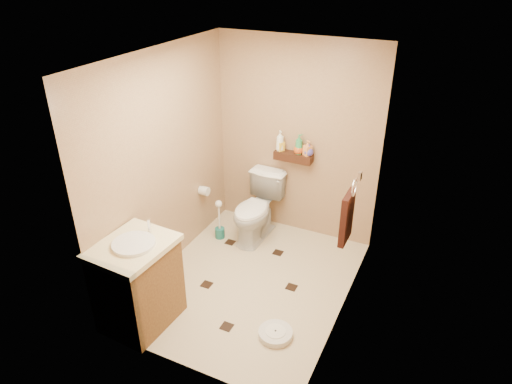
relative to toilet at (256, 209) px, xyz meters
The scene contains 20 objects.
ground 0.98m from the toilet, 68.75° to the right, with size 2.50×2.50×0.00m, color #C6B190.
wall_back 0.96m from the toilet, 52.26° to the left, with size 2.00×0.04×2.40m, color #A3805D.
wall_front 2.25m from the toilet, 81.17° to the right, with size 2.00×0.04×2.40m, color #A3805D.
wall_left 1.34m from the toilet, 129.11° to the right, with size 0.04×2.50×2.40m, color #A3805D.
wall_right 1.75m from the toilet, 32.15° to the right, with size 0.04×2.50×2.40m, color #A3805D.
ceiling 2.19m from the toilet, 68.75° to the right, with size 2.00×2.50×0.02m, color white.
wall_shelf 0.77m from the toilet, 46.25° to the left, with size 0.46×0.14×0.10m, color #3E1B10.
floor_accents 1.02m from the toilet, 68.45° to the right, with size 1.19×1.43×0.01m.
toilet is the anchor object (origin of this frame).
vanity 1.82m from the toilet, 101.91° to the right, with size 0.63×0.75×1.02m.
bathroom_scale 1.72m from the toilet, 58.59° to the right, with size 0.34×0.34×0.06m.
toilet_brush 0.51m from the toilet, 152.98° to the right, with size 0.12×0.12×0.52m.
towel_ring 1.47m from the toilet, 25.20° to the right, with size 0.12×0.30×0.76m.
toilet_paper 0.67m from the toilet, 163.56° to the right, with size 0.12×0.11×0.12m.
bottle_a 0.87m from the toilet, 66.21° to the left, with size 0.10×0.10×0.25m, color white.
bottle_b 0.84m from the toilet, 65.26° to the left, with size 0.08×0.08×0.17m, color yellow.
bottle_c 0.90m from the toilet, 41.41° to the left, with size 0.11×0.11×0.15m, color #C75017.
bottle_d 0.94m from the toilet, 41.18° to the left, with size 0.09×0.09×0.24m, color #309153.
bottle_e 0.97m from the toilet, 34.36° to the left, with size 0.08×0.08×0.18m, color #E5914C.
bottle_f 0.96m from the toilet, 33.52° to the left, with size 0.11×0.11×0.14m, color #4A44AA.
Camera 1 is at (1.72, -3.49, 3.19)m, focal length 32.00 mm.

